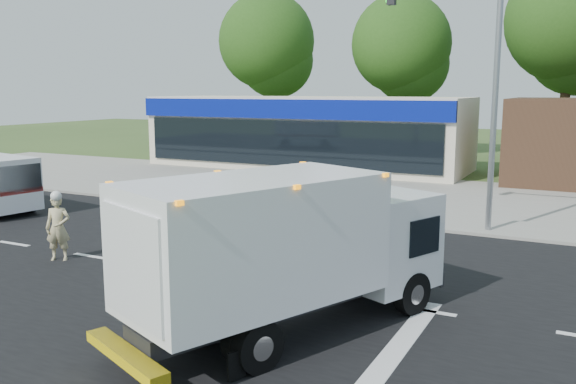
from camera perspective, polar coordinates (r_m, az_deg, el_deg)
ground at (r=13.76m, az=0.47°, el=-9.14°), size 120.00×120.00×0.00m
road_asphalt at (r=13.76m, az=0.47°, el=-9.12°), size 60.00×14.00×0.02m
sidewalk at (r=21.16m, az=10.38°, el=-2.46°), size 60.00×2.40×0.12m
parking_apron at (r=26.69m, az=13.93°, el=-0.20°), size 60.00×9.00×0.02m
lane_markings at (r=12.07m, az=3.44°, el=-11.81°), size 55.20×7.00×0.01m
ems_box_truck at (r=10.94m, az=-0.07°, el=-4.75°), size 4.50×6.96×2.96m
emergency_worker at (r=16.91m, az=-20.72°, el=-3.03°), size 0.75×0.67×1.84m
retail_strip_mall at (r=34.98m, az=1.75°, el=5.64°), size 18.00×6.20×4.00m
traffic_signal_pole at (r=19.59m, az=17.03°, el=10.65°), size 3.51×0.25×8.00m
background_trees at (r=40.50m, az=17.81°, el=13.34°), size 36.77×7.39×12.10m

